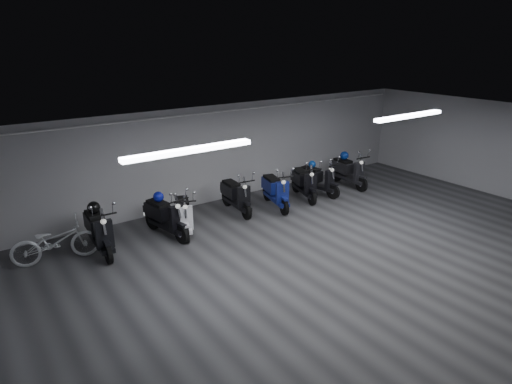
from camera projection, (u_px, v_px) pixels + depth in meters
floor at (345, 266)px, 9.22m from camera, size 14.00×10.00×0.01m
ceiling at (356, 135)px, 8.28m from camera, size 14.00×10.00×0.01m
back_wall at (221, 153)px, 12.60m from camera, size 14.00×0.01×2.80m
fluor_strip_left at (190, 150)px, 7.44m from camera, size 2.40×0.18×0.08m
fluor_strip_right at (409, 116)px, 10.71m from camera, size 2.40×0.18×0.08m
conduit at (222, 111)px, 12.13m from camera, size 13.60×0.05×0.05m
scooter_0 at (98, 224)px, 9.59m from camera, size 0.69×1.86×1.36m
scooter_1 at (165, 210)px, 10.41m from camera, size 0.93×1.86×1.32m
scooter_2 at (184, 209)px, 10.59m from camera, size 1.14×1.78×1.26m
scooter_3 at (236, 190)px, 11.85m from camera, size 0.74×1.78×1.29m
scooter_4 at (276, 185)px, 12.19m from camera, size 1.01×1.87×1.32m
scooter_7 at (304, 178)px, 12.89m from camera, size 1.08×1.85×1.30m
scooter_8 at (318, 174)px, 13.23m from camera, size 0.88×1.80×1.28m
scooter_9 at (349, 166)px, 13.94m from camera, size 0.72×1.84×1.34m
bicycle at (54, 237)px, 9.24m from camera, size 1.83×0.89×1.14m
helmet_0 at (344, 156)px, 14.05m from camera, size 0.27×0.27×0.27m
helmet_1 at (312, 164)px, 13.30m from camera, size 0.23×0.23×0.23m
helmet_2 at (94, 208)px, 9.69m from camera, size 0.29×0.29×0.29m
helmet_3 at (158, 197)px, 10.47m from camera, size 0.26×0.26×0.26m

